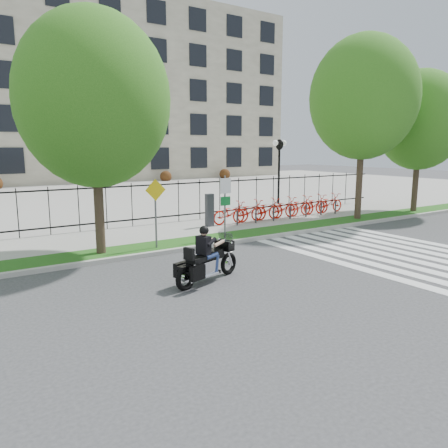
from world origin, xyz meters
TOP-DOWN VIEW (x-y plane):
  - ground at (0.00, 0.00)m, footprint 120.00×120.00m
  - curb at (0.00, 4.10)m, footprint 60.00×0.20m
  - grass_verge at (0.00, 4.95)m, footprint 60.00×1.50m
  - sidewalk at (0.00, 7.45)m, footprint 60.00×3.50m
  - plaza at (0.00, 25.00)m, footprint 80.00×34.00m
  - crosswalk_stripes at (4.83, 0.00)m, footprint 5.70×8.00m
  - iron_fence at (0.00, 9.20)m, footprint 30.00×0.06m
  - office_building at (0.00, 44.92)m, footprint 60.00×21.90m
  - lamp_post_right at (10.00, 12.00)m, footprint 1.06×0.70m
  - street_tree_1 at (-4.07, 4.95)m, footprint 4.99×4.99m
  - street_tree_2 at (9.24, 4.95)m, footprint 5.25×5.25m
  - street_tree_3 at (14.07, 4.95)m, footprint 4.77×4.77m
  - bike_share_station at (6.18, 7.20)m, footprint 8.98×0.89m
  - sign_pole_regulatory at (0.85, 4.58)m, footprint 0.50×0.09m
  - sign_pole_warning at (-2.14, 4.58)m, footprint 0.78×0.09m
  - motorcycle_rider at (-2.48, 0.49)m, footprint 2.46×1.19m

SIDE VIEW (x-z plane):
  - ground at x=0.00m, z-range 0.00..0.00m
  - crosswalk_stripes at x=4.83m, z-range 0.00..0.01m
  - plaza at x=0.00m, z-range 0.00..0.10m
  - curb at x=0.00m, z-range 0.00..0.15m
  - grass_verge at x=0.00m, z-range 0.00..0.15m
  - sidewalk at x=0.00m, z-range 0.00..0.15m
  - motorcycle_rider at x=-2.48m, z-range -0.33..1.63m
  - bike_share_station at x=6.18m, z-range -0.07..1.43m
  - iron_fence at x=0.00m, z-range 0.15..2.15m
  - sign_pole_regulatory at x=0.85m, z-range 0.49..2.99m
  - sign_pole_warning at x=-2.14m, z-range 0.50..2.99m
  - lamp_post_right at x=10.00m, z-range 1.08..5.33m
  - street_tree_3 at x=14.07m, z-range 1.30..9.11m
  - street_tree_1 at x=-4.07m, z-range 1.27..9.26m
  - street_tree_2 at x=9.24m, z-range 1.62..10.62m
  - office_building at x=0.00m, z-range -0.11..20.04m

